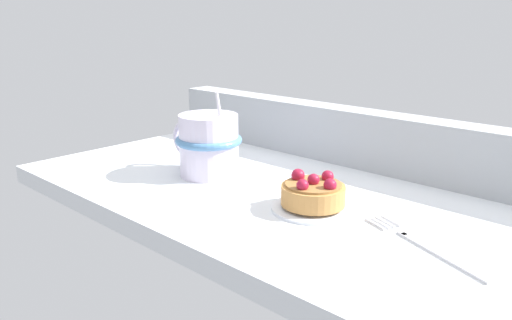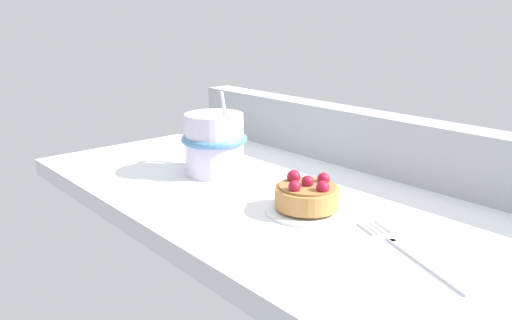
{
  "view_description": "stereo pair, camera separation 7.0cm",
  "coord_description": "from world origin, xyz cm",
  "px_view_note": "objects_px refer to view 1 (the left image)",
  "views": [
    {
      "loc": [
        43.03,
        -51.82,
        23.72
      ],
      "look_at": [
        -2.7,
        -2.64,
        4.43
      ],
      "focal_mm": 35.59,
      "sensor_mm": 36.0,
      "label": 1
    },
    {
      "loc": [
        47.88,
        -46.8,
        23.72
      ],
      "look_at": [
        -2.7,
        -2.64,
        4.43
      ],
      "focal_mm": 35.59,
      "sensor_mm": 36.0,
      "label": 2
    }
  ],
  "objects_px": {
    "dessert_plate": "(313,207)",
    "raspberry_tart": "(313,192)",
    "coffee_mug": "(208,144)",
    "dessert_fork": "(422,244)"
  },
  "relations": [
    {
      "from": "raspberry_tart",
      "to": "coffee_mug",
      "type": "relative_size",
      "value": 0.6
    },
    {
      "from": "dessert_plate",
      "to": "dessert_fork",
      "type": "distance_m",
      "value": 0.15
    },
    {
      "from": "dessert_plate",
      "to": "coffee_mug",
      "type": "relative_size",
      "value": 0.78
    },
    {
      "from": "coffee_mug",
      "to": "dessert_fork",
      "type": "bearing_deg",
      "value": -2.45
    },
    {
      "from": "dessert_plate",
      "to": "raspberry_tart",
      "type": "distance_m",
      "value": 0.02
    },
    {
      "from": "raspberry_tart",
      "to": "coffee_mug",
      "type": "distance_m",
      "value": 0.21
    },
    {
      "from": "raspberry_tart",
      "to": "dessert_fork",
      "type": "relative_size",
      "value": 0.49
    },
    {
      "from": "dessert_plate",
      "to": "raspberry_tart",
      "type": "bearing_deg",
      "value": 122.88
    },
    {
      "from": "dessert_plate",
      "to": "raspberry_tart",
      "type": "xyz_separation_m",
      "value": [
        -0.0,
        0.0,
        0.02
      ]
    },
    {
      "from": "raspberry_tart",
      "to": "coffee_mug",
      "type": "xyz_separation_m",
      "value": [
        -0.21,
        0.01,
        0.02
      ]
    }
  ]
}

